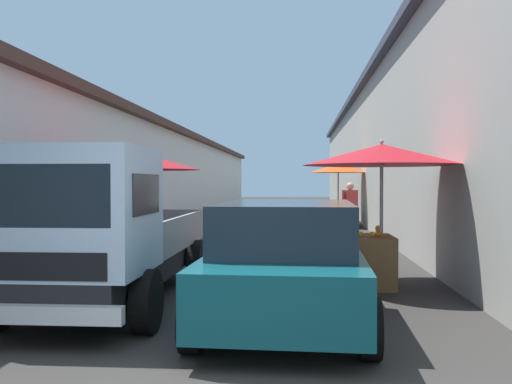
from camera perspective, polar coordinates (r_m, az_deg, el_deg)
The scene contains 11 objects.
ground at distance 16.91m, azimuth 0.69°, elevation -4.68°, with size 90.00×90.00×0.00m, color #33302D.
building_left_whitewash at distance 20.72m, azimuth -18.70°, elevation 1.61°, with size 49.80×7.50×3.80m.
building_right_concrete at distance 19.96m, azimuth 21.83°, elevation 4.02°, with size 49.80×7.50×5.48m.
fruit_stall_near_left at distance 20.82m, azimuth 8.75°, elevation 1.38°, with size 2.16×2.16×2.47m.
fruit_stall_near_right at distance 10.40m, azimuth -12.08°, elevation 1.00°, with size 2.24×2.24×2.31m.
fruit_stall_far_right at distance 8.97m, azimuth 12.74°, elevation 1.44°, with size 2.54×2.54×2.37m.
hatchback_car at distance 6.61m, azimuth 3.27°, elevation -7.25°, with size 3.96×2.03×1.45m.
delivery_truck at distance 7.11m, azimuth -16.74°, elevation -4.24°, with size 4.93×2.00×2.08m.
vendor_by_crates at distance 16.40m, azimuth 9.81°, elevation -1.46°, with size 0.47×0.51×1.68m.
parked_scooter at distance 14.16m, azimuth 9.84°, elevation -4.00°, with size 1.64×0.65×1.14m.
plastic_stool at distance 13.96m, azimuth -4.01°, elevation -4.56°, with size 0.30×0.30×0.43m.
Camera 1 is at (-3.29, -1.14, 1.69)m, focal length 38.23 mm.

